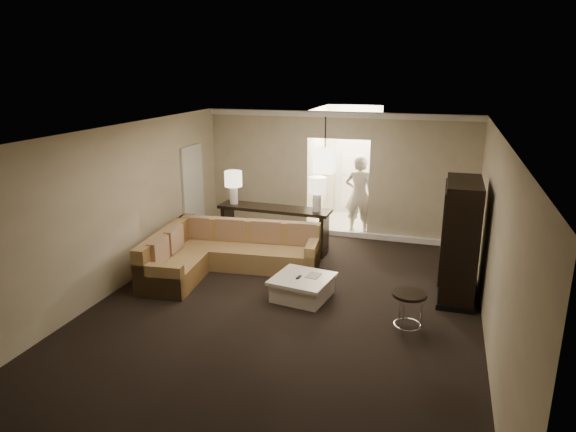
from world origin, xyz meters
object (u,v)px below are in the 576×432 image
(coffee_table, at_px, (302,287))
(armoire, at_px, (459,242))
(sectional_sofa, at_px, (222,253))
(person, at_px, (359,191))
(drink_table, at_px, (409,304))
(console_table, at_px, (274,224))

(coffee_table, relative_size, armoire, 0.53)
(sectional_sofa, height_order, armoire, armoire)
(sectional_sofa, xyz_separation_m, person, (2.06, 3.05, 0.66))
(sectional_sofa, bearing_deg, person, 50.15)
(person, bearing_deg, sectional_sofa, 59.81)
(sectional_sofa, relative_size, coffee_table, 2.80)
(sectional_sofa, distance_m, drink_table, 3.79)
(coffee_table, xyz_separation_m, armoire, (2.43, 0.86, 0.76))
(console_table, xyz_separation_m, armoire, (3.64, -1.27, 0.40))
(armoire, height_order, person, person)
(console_table, bearing_deg, sectional_sofa, -109.47)
(armoire, bearing_deg, person, 126.42)
(coffee_table, bearing_deg, console_table, 119.49)
(armoire, relative_size, drink_table, 3.24)
(armoire, xyz_separation_m, person, (-2.14, 2.90, 0.06))
(drink_table, xyz_separation_m, person, (-1.48, 4.41, 0.57))
(drink_table, height_order, person, person)
(drink_table, bearing_deg, person, 108.53)
(coffee_table, xyz_separation_m, console_table, (-1.21, 2.13, 0.36))
(console_table, distance_m, drink_table, 4.08)
(sectional_sofa, relative_size, drink_table, 4.81)
(coffee_table, bearing_deg, armoire, 19.50)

